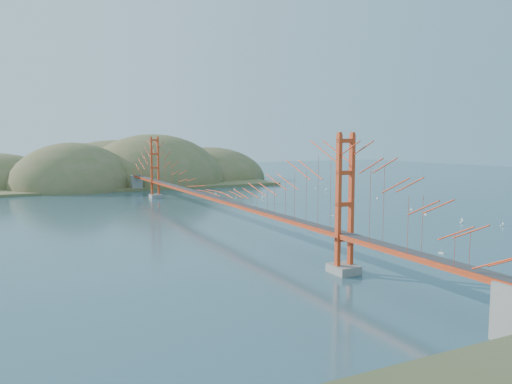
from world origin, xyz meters
name	(u,v)px	position (x,y,z in m)	size (l,w,h in m)	color
ground	(213,221)	(0.00, 0.00, 0.00)	(320.00, 320.00, 0.00)	#305260
bridge	(212,170)	(0.00, 0.18, 7.01)	(2.20, 94.40, 12.00)	gray
far_headlands	(125,182)	(2.21, 68.52, 0.00)	(84.00, 58.00, 25.00)	olive
sailboat_5	(426,214)	(30.53, -8.60, 0.16)	(0.58, 0.64, 0.72)	white
sailboat_10	(441,252)	(12.87, -28.38, 0.15)	(0.54, 0.60, 0.68)	white
sailboat_7	(234,189)	(20.08, 38.28, 0.15)	(0.61, 0.58, 0.68)	white
sailboat_17	(339,185)	(46.10, 34.94, 0.15)	(0.59, 0.50, 0.68)	white
sailboat_8	(326,190)	(36.86, 26.85, 0.15)	(0.60, 0.52, 0.68)	white
sailboat_1	(332,215)	(17.19, -3.76, 0.15)	(0.62, 0.62, 0.67)	white
sailboat_3	(263,198)	(18.11, 20.45, 0.14)	(0.52, 0.46, 0.58)	white
sailboat_12	(216,193)	(13.09, 31.99, 0.14)	(0.55, 0.51, 0.61)	white
sailboat_13	(462,221)	(29.50, -16.15, 0.16)	(0.65, 0.58, 0.74)	white
sailboat_0	(339,226)	(12.66, -11.65, 0.14)	(0.53, 0.53, 0.60)	white
sailboat_14	(412,209)	(32.33, -3.81, 0.16)	(0.56, 0.63, 0.72)	white
sailboat_16	(236,198)	(13.57, 22.81, 0.14)	(0.54, 0.53, 0.60)	white
sailboat_15	(316,188)	(37.70, 32.31, 0.14)	(0.43, 0.50, 0.58)	white
sailboat_9	(377,198)	(37.55, 10.69, 0.15)	(0.54, 0.60, 0.68)	white
sailboat_4	(355,200)	(31.54, 9.78, 0.14)	(0.57, 0.57, 0.60)	white
sailboat_2	(503,225)	(32.09, -20.39, 0.15)	(0.61, 0.61, 0.65)	white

